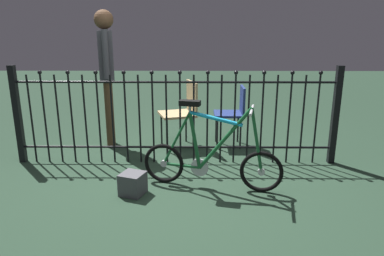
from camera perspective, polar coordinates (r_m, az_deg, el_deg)
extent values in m
plane|color=#223929|center=(3.66, -3.07, -9.16)|extent=(20.00, 20.00, 0.00)
cylinder|color=black|center=(4.58, -26.04, 1.24)|extent=(0.02, 0.02, 1.04)
sphere|color=black|center=(4.49, -26.87, 7.94)|extent=(0.05, 0.05, 0.05)
cylinder|color=black|center=(4.51, -24.27, 1.26)|extent=(0.02, 0.02, 1.04)
cylinder|color=black|center=(4.45, -22.44, 1.27)|extent=(0.02, 0.02, 1.04)
sphere|color=black|center=(4.36, -23.19, 8.17)|extent=(0.05, 0.05, 0.05)
cylinder|color=black|center=(4.39, -20.57, 1.28)|extent=(0.02, 0.02, 1.04)
cylinder|color=black|center=(4.34, -18.64, 1.29)|extent=(0.02, 0.02, 1.04)
sphere|color=black|center=(4.24, -19.28, 8.39)|extent=(0.05, 0.05, 0.05)
cylinder|color=black|center=(4.29, -16.67, 1.30)|extent=(0.02, 0.02, 1.04)
cylinder|color=black|center=(4.25, -14.65, 1.31)|extent=(0.02, 0.02, 1.04)
sphere|color=black|center=(4.15, -15.17, 8.57)|extent=(0.05, 0.05, 0.05)
cylinder|color=black|center=(4.21, -12.60, 1.31)|extent=(0.02, 0.02, 1.04)
cylinder|color=black|center=(4.18, -10.51, 1.32)|extent=(0.02, 0.02, 1.04)
sphere|color=black|center=(4.08, -10.89, 8.71)|extent=(0.05, 0.05, 0.05)
cylinder|color=black|center=(4.15, -8.39, 1.32)|extent=(0.02, 0.02, 1.04)
cylinder|color=black|center=(4.13, -6.24, 1.32)|extent=(0.02, 0.02, 1.04)
sphere|color=black|center=(4.03, -6.47, 8.81)|extent=(0.05, 0.05, 0.05)
cylinder|color=black|center=(4.11, -4.08, 1.32)|extent=(0.02, 0.02, 1.04)
cylinder|color=black|center=(4.10, -1.90, 1.32)|extent=(0.02, 0.02, 1.04)
sphere|color=black|center=(4.00, -1.98, 8.85)|extent=(0.05, 0.05, 0.05)
cylinder|color=black|center=(4.10, 0.28, 1.31)|extent=(0.02, 0.02, 1.04)
cylinder|color=black|center=(4.10, 2.46, 1.31)|extent=(0.02, 0.02, 1.04)
sphere|color=black|center=(4.00, 2.56, 8.84)|extent=(0.05, 0.05, 0.05)
cylinder|color=black|center=(4.11, 4.64, 1.30)|extent=(0.02, 0.02, 1.04)
cylinder|color=black|center=(4.12, 6.81, 1.29)|extent=(0.02, 0.02, 1.04)
sphere|color=black|center=(4.02, 7.06, 8.78)|extent=(0.05, 0.05, 0.05)
cylinder|color=black|center=(4.14, 8.96, 1.28)|extent=(0.02, 0.02, 1.04)
cylinder|color=black|center=(4.17, 11.09, 1.26)|extent=(0.02, 0.02, 1.04)
sphere|color=black|center=(4.07, 11.49, 8.67)|extent=(0.05, 0.05, 0.05)
cylinder|color=black|center=(4.20, 13.18, 1.25)|extent=(0.02, 0.02, 1.04)
cylinder|color=black|center=(4.24, 15.25, 1.23)|extent=(0.02, 0.02, 1.04)
sphere|color=black|center=(4.14, 15.79, 8.51)|extent=(0.05, 0.05, 0.05)
cylinder|color=black|center=(4.28, 17.27, 1.21)|extent=(0.02, 0.02, 1.04)
cylinder|color=black|center=(4.33, 19.25, 1.19)|extent=(0.02, 0.02, 1.04)
sphere|color=black|center=(4.23, 19.91, 8.31)|extent=(0.05, 0.05, 0.05)
cylinder|color=black|center=(4.20, -2.55, -3.07)|extent=(3.65, 0.03, 0.03)
cylinder|color=black|center=(4.02, -2.69, 7.34)|extent=(3.65, 0.03, 0.03)
cube|color=black|center=(4.57, -26.12, 1.87)|extent=(0.07, 0.07, 1.14)
cube|color=black|center=(4.39, 21.93, 1.82)|extent=(0.07, 0.07, 1.14)
torus|color=black|center=(3.65, -4.53, -5.67)|extent=(0.41, 0.13, 0.42)
cylinder|color=silver|center=(3.65, -4.53, -5.67)|extent=(0.07, 0.04, 0.07)
torus|color=black|center=(3.50, 11.03, -6.89)|extent=(0.41, 0.13, 0.42)
cylinder|color=silver|center=(3.50, 11.03, -6.89)|extent=(0.07, 0.04, 0.07)
cylinder|color=#19592D|center=(3.43, 5.24, -1.76)|extent=(0.51, 0.15, 0.65)
cylinder|color=#19A5D8|center=(3.38, 3.85, 1.49)|extent=(0.51, 0.15, 0.14)
cylinder|color=#19592D|center=(3.48, 0.45, -1.99)|extent=(0.14, 0.06, 0.57)
cylinder|color=#19592D|center=(3.61, -1.69, -6.01)|extent=(0.37, 0.11, 0.04)
cylinder|color=#19592D|center=(3.53, -2.50, -1.70)|extent=(0.29, 0.09, 0.56)
cylinder|color=#19592D|center=(3.40, 10.31, -2.00)|extent=(0.15, 0.06, 0.63)
cylinder|color=silver|center=(3.32, 9.55, 3.00)|extent=(0.03, 0.03, 0.02)
cylinder|color=silver|center=(3.33, 9.55, 2.83)|extent=(0.11, 0.40, 0.03)
cylinder|color=silver|center=(3.41, -0.34, 3.11)|extent=(0.03, 0.03, 0.07)
cube|color=black|center=(3.40, -0.34, 4.02)|extent=(0.21, 0.13, 0.05)
cylinder|color=silver|center=(3.57, 1.21, -6.33)|extent=(0.18, 0.05, 0.18)
cylinder|color=black|center=(4.54, -3.98, -1.24)|extent=(0.02, 0.02, 0.43)
cylinder|color=black|center=(4.87, -4.90, -0.10)|extent=(0.02, 0.02, 0.43)
cylinder|color=black|center=(4.63, 0.22, -0.88)|extent=(0.02, 0.02, 0.43)
cylinder|color=black|center=(4.95, -0.96, 0.22)|extent=(0.02, 0.02, 0.43)
cube|color=tan|center=(4.68, -2.44, 2.23)|extent=(0.54, 0.54, 0.03)
cube|color=tan|center=(4.69, -0.01, 5.09)|extent=(0.15, 0.40, 0.39)
cylinder|color=black|center=(4.66, 4.06, -0.86)|extent=(0.02, 0.02, 0.42)
cylinder|color=black|center=(4.95, 3.88, 0.14)|extent=(0.02, 0.02, 0.42)
cylinder|color=black|center=(4.69, 7.76, -0.87)|extent=(0.02, 0.02, 0.42)
cylinder|color=black|center=(4.98, 7.36, 0.12)|extent=(0.02, 0.02, 0.42)
cube|color=navy|center=(4.76, 5.84, 2.27)|extent=(0.38, 0.38, 0.03)
cube|color=navy|center=(4.74, 8.08, 4.53)|extent=(0.03, 0.36, 0.34)
cylinder|color=#4C3823|center=(4.79, -13.04, 2.07)|extent=(0.11, 0.11, 0.88)
cylinder|color=#4C3823|center=(4.94, -13.02, 2.49)|extent=(0.11, 0.11, 0.88)
cube|color=#3F3F47|center=(4.75, -13.60, 11.16)|extent=(0.24, 0.33, 0.63)
cylinder|color=#3F3F47|center=(4.55, -13.67, 11.36)|extent=(0.08, 0.08, 0.59)
cylinder|color=#3F3F47|center=(4.95, -13.57, 11.69)|extent=(0.08, 0.08, 0.59)
sphere|color=brown|center=(4.74, -13.95, 16.51)|extent=(0.24, 0.24, 0.24)
cube|color=#4C4C51|center=(3.49, -9.46, -8.77)|extent=(0.27, 0.27, 0.21)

